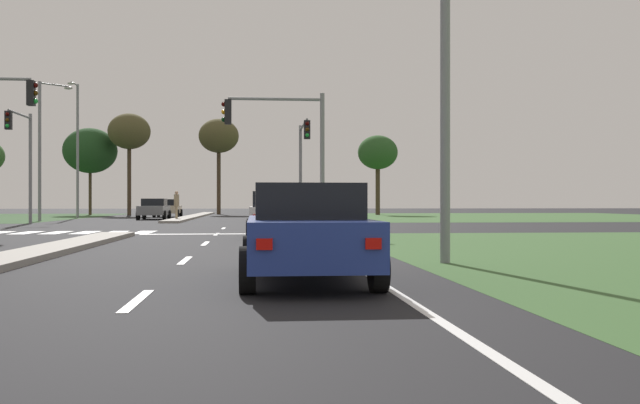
{
  "coord_description": "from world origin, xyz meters",
  "views": [
    {
      "loc": [
        4.96,
        -4.01,
        1.23
      ],
      "look_at": [
        8.39,
        32.83,
        1.23
      ],
      "focal_mm": 39.33,
      "sensor_mm": 36.0,
      "label": 1
    }
  ],
  "objects_px": {
    "car_blue_fourth": "(306,232)",
    "traffic_signal_far_left": "(23,148)",
    "car_grey_near": "(154,209)",
    "street_lamp_fourth": "(77,144)",
    "treeline_fourth": "(219,137)",
    "pedestrian_at_median": "(177,202)",
    "traffic_signal_near_right": "(286,137)",
    "car_white_fifth": "(276,214)",
    "traffic_signal_far_right": "(303,153)",
    "car_beige_third": "(168,208)",
    "street_lamp_near": "(439,9)",
    "treeline_second": "(90,151)",
    "treeline_fifth": "(378,153)",
    "treeline_third": "(129,132)",
    "street_lamp_third": "(43,143)"
  },
  "relations": [
    {
      "from": "car_blue_fourth",
      "to": "traffic_signal_far_left",
      "type": "bearing_deg",
      "value": 115.05
    },
    {
      "from": "car_grey_near",
      "to": "street_lamp_fourth",
      "type": "relative_size",
      "value": 0.42
    },
    {
      "from": "street_lamp_fourth",
      "to": "treeline_fourth",
      "type": "distance_m",
      "value": 18.16
    },
    {
      "from": "traffic_signal_far_left",
      "to": "pedestrian_at_median",
      "type": "xyz_separation_m",
      "value": [
        7.33,
        8.22,
        -2.92
      ]
    },
    {
      "from": "car_grey_near",
      "to": "traffic_signal_near_right",
      "type": "xyz_separation_m",
      "value": [
        8.37,
        -23.39,
        3.0
      ]
    },
    {
      "from": "traffic_signal_far_left",
      "to": "traffic_signal_near_right",
      "type": "distance_m",
      "value": 18.21
    },
    {
      "from": "car_white_fifth",
      "to": "traffic_signal_far_right",
      "type": "distance_m",
      "value": 14.95
    },
    {
      "from": "car_beige_third",
      "to": "car_white_fifth",
      "type": "distance_m",
      "value": 35.32
    },
    {
      "from": "street_lamp_near",
      "to": "street_lamp_fourth",
      "type": "height_order",
      "value": "street_lamp_fourth"
    },
    {
      "from": "car_grey_near",
      "to": "treeline_second",
      "type": "xyz_separation_m",
      "value": [
        -8.52,
        17.79,
        5.38
      ]
    },
    {
      "from": "car_grey_near",
      "to": "treeline_second",
      "type": "height_order",
      "value": "treeline_second"
    },
    {
      "from": "car_white_fifth",
      "to": "treeline_fifth",
      "type": "distance_m",
      "value": 44.22
    },
    {
      "from": "street_lamp_fourth",
      "to": "pedestrian_at_median",
      "type": "distance_m",
      "value": 12.6
    },
    {
      "from": "treeline_third",
      "to": "traffic_signal_far_left",
      "type": "bearing_deg",
      "value": -91.81
    },
    {
      "from": "pedestrian_at_median",
      "to": "traffic_signal_far_right",
      "type": "bearing_deg",
      "value": -104.83
    },
    {
      "from": "car_white_fifth",
      "to": "traffic_signal_near_right",
      "type": "relative_size",
      "value": 0.75
    },
    {
      "from": "treeline_second",
      "to": "treeline_third",
      "type": "height_order",
      "value": "treeline_third"
    },
    {
      "from": "car_grey_near",
      "to": "treeline_fourth",
      "type": "bearing_deg",
      "value": -100.16
    },
    {
      "from": "car_beige_third",
      "to": "street_lamp_fourth",
      "type": "xyz_separation_m",
      "value": [
        -6.59,
        -2.84,
        4.96
      ]
    },
    {
      "from": "street_lamp_third",
      "to": "traffic_signal_far_left",
      "type": "bearing_deg",
      "value": -81.78
    },
    {
      "from": "traffic_signal_near_right",
      "to": "pedestrian_at_median",
      "type": "height_order",
      "value": "traffic_signal_near_right"
    },
    {
      "from": "traffic_signal_far_right",
      "to": "treeline_third",
      "type": "bearing_deg",
      "value": 117.03
    },
    {
      "from": "car_white_fifth",
      "to": "pedestrian_at_median",
      "type": "distance_m",
      "value": 24.17
    },
    {
      "from": "traffic_signal_far_right",
      "to": "treeline_fifth",
      "type": "relative_size",
      "value": 0.74
    },
    {
      "from": "car_grey_near",
      "to": "street_lamp_near",
      "type": "bearing_deg",
      "value": 106.22
    },
    {
      "from": "traffic_signal_far_right",
      "to": "street_lamp_fourth",
      "type": "distance_m",
      "value": 23.74
    },
    {
      "from": "car_beige_third",
      "to": "traffic_signal_near_right",
      "type": "xyz_separation_m",
      "value": [
        8.35,
        -31.15,
        3.01
      ]
    },
    {
      "from": "car_blue_fourth",
      "to": "pedestrian_at_median",
      "type": "relative_size",
      "value": 2.51
    },
    {
      "from": "street_lamp_near",
      "to": "treeline_third",
      "type": "height_order",
      "value": "treeline_third"
    },
    {
      "from": "street_lamp_near",
      "to": "pedestrian_at_median",
      "type": "xyz_separation_m",
      "value": [
        -8.88,
        33.92,
        -3.81
      ]
    },
    {
      "from": "traffic_signal_far_right",
      "to": "treeline_fourth",
      "type": "height_order",
      "value": "treeline_fourth"
    },
    {
      "from": "car_grey_near",
      "to": "treeline_fifth",
      "type": "xyz_separation_m",
      "value": [
        18.96,
        15.82,
        5.2
      ]
    },
    {
      "from": "street_lamp_third",
      "to": "treeline_second",
      "type": "height_order",
      "value": "street_lamp_third"
    },
    {
      "from": "street_lamp_third",
      "to": "street_lamp_fourth",
      "type": "distance_m",
      "value": 9.39
    },
    {
      "from": "car_blue_fourth",
      "to": "traffic_signal_near_right",
      "type": "relative_size",
      "value": 0.84
    },
    {
      "from": "traffic_signal_far_right",
      "to": "treeline_fifth",
      "type": "distance_m",
      "value": 29.53
    },
    {
      "from": "car_blue_fourth",
      "to": "street_lamp_fourth",
      "type": "bearing_deg",
      "value": 107.9
    },
    {
      "from": "pedestrian_at_median",
      "to": "treeline_fourth",
      "type": "xyz_separation_m",
      "value": [
        1.63,
        23.11,
        6.52
      ]
    },
    {
      "from": "treeline_second",
      "to": "treeline_fourth",
      "type": "bearing_deg",
      "value": 9.7
    },
    {
      "from": "car_white_fifth",
      "to": "treeline_third",
      "type": "xyz_separation_m",
      "value": [
        -12.4,
        42.59,
        6.96
      ]
    },
    {
      "from": "car_white_fifth",
      "to": "street_lamp_third",
      "type": "xyz_separation_m",
      "value": [
        -14.28,
        22.23,
        4.2
      ]
    },
    {
      "from": "car_beige_third",
      "to": "street_lamp_fourth",
      "type": "height_order",
      "value": "street_lamp_fourth"
    },
    {
      "from": "pedestrian_at_median",
      "to": "traffic_signal_far_left",
      "type": "bearing_deg",
      "value": 172.08
    },
    {
      "from": "street_lamp_near",
      "to": "traffic_signal_near_right",
      "type": "bearing_deg",
      "value": 100.06
    },
    {
      "from": "traffic_signal_far_left",
      "to": "traffic_signal_near_right",
      "type": "relative_size",
      "value": 1.12
    },
    {
      "from": "traffic_signal_far_right",
      "to": "treeline_second",
      "type": "relative_size",
      "value": 0.69
    },
    {
      "from": "traffic_signal_far_right",
      "to": "street_lamp_third",
      "type": "height_order",
      "value": "street_lamp_third"
    },
    {
      "from": "car_grey_near",
      "to": "traffic_signal_far_left",
      "type": "bearing_deg",
      "value": 64.82
    },
    {
      "from": "traffic_signal_far_right",
      "to": "traffic_signal_near_right",
      "type": "relative_size",
      "value": 1.03
    },
    {
      "from": "treeline_second",
      "to": "treeline_fifth",
      "type": "relative_size",
      "value": 1.08
    }
  ]
}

